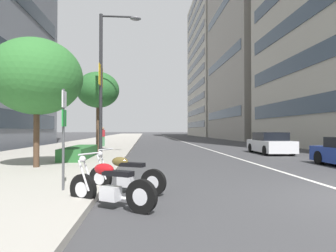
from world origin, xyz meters
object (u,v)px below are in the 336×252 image
(parking_sign_by_curb, at_px, (64,127))
(pedestrian_on_plaza, at_px, (103,137))
(street_tree_near_plaza_corner, at_px, (37,77))
(motorcycle_under_tarp, at_px, (110,188))
(motorcycle_mid_row, at_px, (125,176))
(street_lamp_with_banners, at_px, (107,71))
(street_tree_by_lamp_post, at_px, (98,90))
(car_far_down_avenue, at_px, (270,144))

(parking_sign_by_curb, height_order, pedestrian_on_plaza, parking_sign_by_curb)
(street_tree_near_plaza_corner, bearing_deg, parking_sign_by_curb, -152.77)
(motorcycle_under_tarp, relative_size, pedestrian_on_plaza, 1.11)
(motorcycle_mid_row, bearing_deg, motorcycle_under_tarp, 108.54)
(motorcycle_mid_row, relative_size, pedestrian_on_plaza, 1.18)
(street_lamp_with_banners, bearing_deg, street_tree_by_lamp_post, 17.15)
(parking_sign_by_curb, height_order, street_tree_by_lamp_post, street_tree_by_lamp_post)
(motorcycle_under_tarp, relative_size, parking_sign_by_curb, 0.77)
(motorcycle_under_tarp, xyz_separation_m, pedestrian_on_plaza, (19.58, 3.03, 0.58))
(street_tree_by_lamp_post, bearing_deg, motorcycle_under_tarp, -169.60)
(street_tree_by_lamp_post, xyz_separation_m, pedestrian_on_plaza, (6.74, 0.68, -3.17))
(motorcycle_mid_row, relative_size, street_lamp_with_banners, 0.26)
(street_lamp_with_banners, bearing_deg, pedestrian_on_plaza, 9.55)
(motorcycle_mid_row, relative_size, street_tree_by_lamp_post, 0.38)
(motorcycle_mid_row, distance_m, parking_sign_by_curb, 1.92)
(motorcycle_mid_row, distance_m, pedestrian_on_plaza, 18.47)
(motorcycle_under_tarp, height_order, street_tree_by_lamp_post, street_tree_by_lamp_post)
(car_far_down_avenue, xyz_separation_m, street_tree_near_plaza_corner, (-7.04, 12.54, 2.97))
(motorcycle_under_tarp, bearing_deg, street_lamp_with_banners, -50.91)
(motorcycle_mid_row, height_order, car_far_down_avenue, car_far_down_avenue)
(street_lamp_with_banners, xyz_separation_m, pedestrian_on_plaza, (10.00, 1.68, -3.77))
(street_lamp_with_banners, relative_size, street_tree_by_lamp_post, 1.47)
(parking_sign_by_curb, bearing_deg, street_tree_near_plaza_corner, 27.23)
(parking_sign_by_curb, bearing_deg, street_tree_by_lamp_post, 5.46)
(street_tree_near_plaza_corner, bearing_deg, street_lamp_with_banners, -27.84)
(parking_sign_by_curb, xyz_separation_m, street_lamp_with_banners, (8.43, 0.11, 3.11))
(street_tree_by_lamp_post, bearing_deg, street_tree_near_plaza_corner, 171.19)
(motorcycle_mid_row, xyz_separation_m, street_lamp_with_banners, (8.17, 1.55, 4.36))
(motorcycle_mid_row, bearing_deg, pedestrian_on_plaza, -53.05)
(car_far_down_avenue, height_order, pedestrian_on_plaza, pedestrian_on_plaza)
(car_far_down_avenue, bearing_deg, street_tree_by_lamp_post, 90.82)
(street_tree_near_plaza_corner, xyz_separation_m, pedestrian_on_plaza, (14.06, -0.46, -2.64))
(car_far_down_avenue, relative_size, street_lamp_with_banners, 0.54)
(motorcycle_under_tarp, distance_m, pedestrian_on_plaza, 19.82)
(street_tree_near_plaza_corner, bearing_deg, motorcycle_mid_row, -138.07)
(parking_sign_by_curb, relative_size, street_tree_near_plaza_corner, 0.49)
(car_far_down_avenue, bearing_deg, pedestrian_on_plaza, 62.06)
(motorcycle_mid_row, bearing_deg, street_lamp_with_banners, -52.38)
(motorcycle_mid_row, xyz_separation_m, street_tree_near_plaza_corner, (4.11, 3.69, 3.22))
(motorcycle_under_tarp, xyz_separation_m, car_far_down_avenue, (12.56, -9.05, 0.25))
(parking_sign_by_curb, bearing_deg, pedestrian_on_plaza, 5.56)
(car_far_down_avenue, bearing_deg, parking_sign_by_curb, 140.17)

